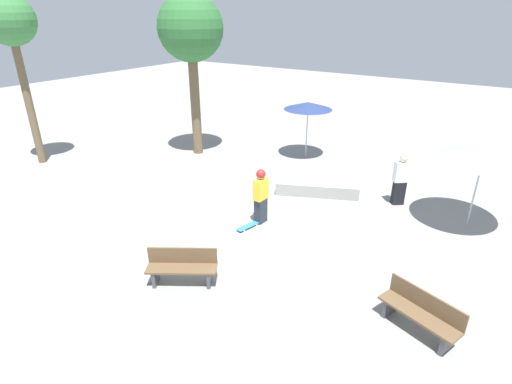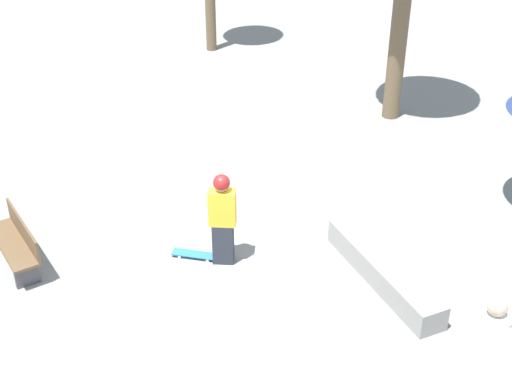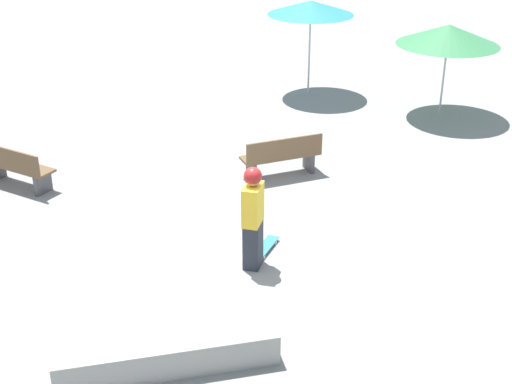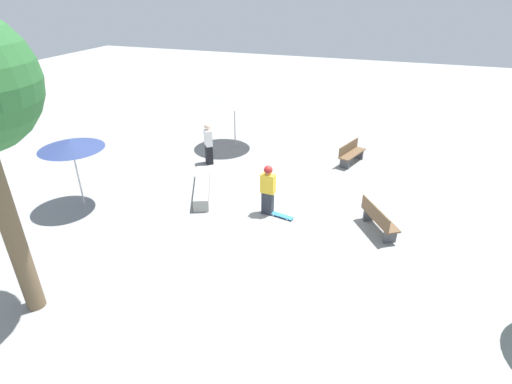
% 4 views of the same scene
% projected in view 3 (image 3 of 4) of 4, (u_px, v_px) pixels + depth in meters
% --- Properties ---
extents(ground_plane, '(60.00, 60.00, 0.00)m').
position_uv_depth(ground_plane, '(233.00, 251.00, 11.58)').
color(ground_plane, gray).
extents(skater_main, '(0.28, 0.46, 1.68)m').
position_uv_depth(skater_main, '(253.00, 214.00, 10.78)').
color(skater_main, '#282D38').
rests_on(skater_main, ground_plane).
extents(skateboard, '(0.37, 0.82, 0.07)m').
position_uv_depth(skateboard, '(265.00, 247.00, 11.57)').
color(skateboard, teal).
rests_on(skateboard, ground_plane).
extents(concrete_ledge, '(2.74, 1.58, 0.43)m').
position_uv_depth(concrete_ledge, '(167.00, 355.00, 8.86)').
color(concrete_ledge, gray).
rests_on(concrete_ledge, ground_plane).
extents(bench_near, '(1.66, 0.95, 0.85)m').
position_uv_depth(bench_near, '(15.00, 167.00, 13.59)').
color(bench_near, '#47474C').
rests_on(bench_near, ground_plane).
extents(bench_far, '(1.59, 1.23, 0.85)m').
position_uv_depth(bench_far, '(282.00, 156.00, 14.04)').
color(bench_far, '#47474C').
rests_on(bench_far, ground_plane).
extents(shade_umbrella_teal, '(2.21, 2.21, 2.44)m').
position_uv_depth(shade_umbrella_teal, '(311.00, 8.00, 18.07)').
color(shade_umbrella_teal, '#B7B7BC').
rests_on(shade_umbrella_teal, ground_plane).
extents(shade_umbrella_green, '(2.42, 2.42, 2.21)m').
position_uv_depth(shade_umbrella_green, '(448.00, 35.00, 16.68)').
color(shade_umbrella_green, '#B7B7BC').
rests_on(shade_umbrella_green, ground_plane).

